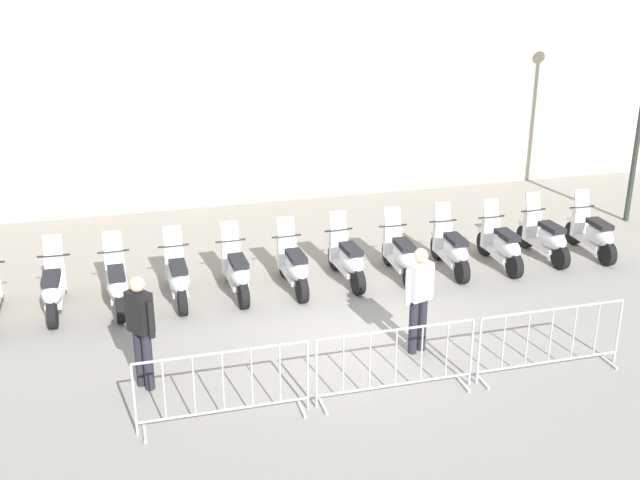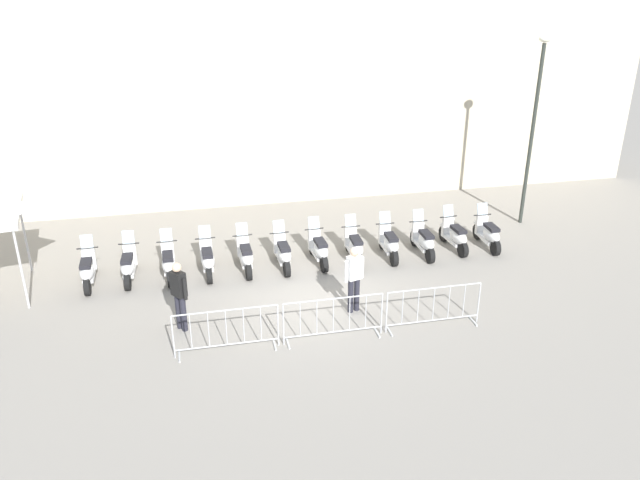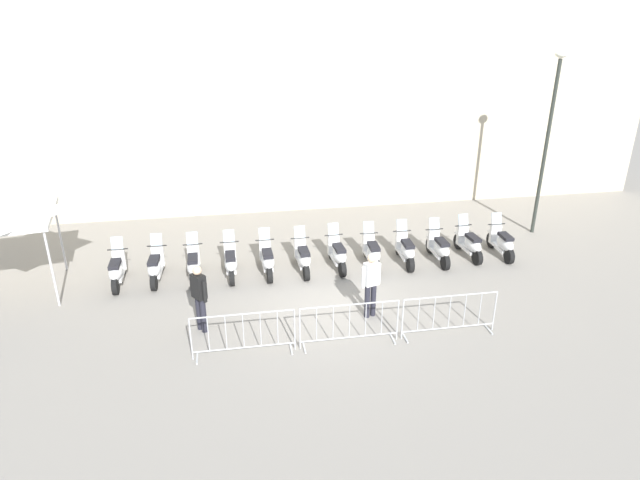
% 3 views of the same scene
% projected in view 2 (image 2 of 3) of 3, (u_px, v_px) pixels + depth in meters
% --- Properties ---
extents(ground_plane, '(120.00, 120.00, 0.00)m').
position_uv_depth(ground_plane, '(316.00, 299.00, 16.26)').
color(ground_plane, gray).
extents(building_facade, '(28.04, 6.63, 12.44)m').
position_uv_depth(building_facade, '(263.00, 19.00, 21.37)').
color(building_facade, beige).
rests_on(building_facade, ground).
extents(motorcycle_0, '(0.61, 1.72, 1.24)m').
position_uv_depth(motorcycle_0, '(88.00, 270.00, 16.78)').
color(motorcycle_0, black).
rests_on(motorcycle_0, ground).
extents(motorcycle_1, '(0.68, 1.71, 1.24)m').
position_uv_depth(motorcycle_1, '(129.00, 266.00, 17.05)').
color(motorcycle_1, black).
rests_on(motorcycle_1, ground).
extents(motorcycle_2, '(0.60, 1.72, 1.24)m').
position_uv_depth(motorcycle_2, '(169.00, 263.00, 17.19)').
color(motorcycle_2, black).
rests_on(motorcycle_2, ground).
extents(motorcycle_3, '(0.62, 1.72, 1.24)m').
position_uv_depth(motorcycle_3, '(207.00, 260.00, 17.39)').
color(motorcycle_3, black).
rests_on(motorcycle_3, ground).
extents(motorcycle_4, '(0.60, 1.72, 1.24)m').
position_uv_depth(motorcycle_4, '(246.00, 256.00, 17.58)').
color(motorcycle_4, black).
rests_on(motorcycle_4, ground).
extents(motorcycle_5, '(0.60, 1.72, 1.24)m').
position_uv_depth(motorcycle_5, '(283.00, 254.00, 17.76)').
color(motorcycle_5, black).
rests_on(motorcycle_5, ground).
extents(motorcycle_6, '(0.57, 1.73, 1.24)m').
position_uv_depth(motorcycle_6, '(319.00, 249.00, 18.02)').
color(motorcycle_6, black).
rests_on(motorcycle_6, ground).
extents(motorcycle_7, '(0.66, 1.72, 1.24)m').
position_uv_depth(motorcycle_7, '(355.00, 247.00, 18.18)').
color(motorcycle_7, black).
rests_on(motorcycle_7, ground).
extents(motorcycle_8, '(0.67, 1.72, 1.24)m').
position_uv_depth(motorcycle_8, '(389.00, 244.00, 18.39)').
color(motorcycle_8, black).
rests_on(motorcycle_8, ground).
extents(motorcycle_9, '(0.63, 1.72, 1.24)m').
position_uv_depth(motorcycle_9, '(424.00, 241.00, 18.56)').
color(motorcycle_9, black).
rests_on(motorcycle_9, ground).
extents(motorcycle_10, '(0.57, 1.73, 1.24)m').
position_uv_depth(motorcycle_10, '(455.00, 236.00, 18.91)').
color(motorcycle_10, black).
rests_on(motorcycle_10, ground).
extents(motorcycle_11, '(0.65, 1.72, 1.24)m').
position_uv_depth(motorcycle_11, '(488.00, 234.00, 19.05)').
color(motorcycle_11, black).
rests_on(motorcycle_11, ground).
extents(barrier_segment_0, '(2.31, 0.76, 1.07)m').
position_uv_depth(barrier_segment_0, '(226.00, 331.00, 13.87)').
color(barrier_segment_0, '#B2B5B7').
rests_on(barrier_segment_0, ground).
extents(barrier_segment_1, '(2.31, 0.76, 1.07)m').
position_uv_depth(barrier_segment_1, '(333.00, 319.00, 14.34)').
color(barrier_segment_1, '#B2B5B7').
rests_on(barrier_segment_1, ground).
extents(barrier_segment_2, '(2.31, 0.76, 1.07)m').
position_uv_depth(barrier_segment_2, '(433.00, 307.00, 14.82)').
color(barrier_segment_2, '#B2B5B7').
rests_on(barrier_segment_2, ground).
extents(street_lamp, '(0.36, 0.36, 5.99)m').
position_uv_depth(street_lamp, '(535.00, 115.00, 19.68)').
color(street_lamp, '#2D332D').
rests_on(street_lamp, ground).
extents(officer_near_row_end, '(0.54, 0.28, 1.73)m').
position_uv_depth(officer_near_row_end, '(354.00, 276.00, 15.34)').
color(officer_near_row_end, '#23232D').
rests_on(officer_near_row_end, ground).
extents(officer_mid_plaza, '(0.37, 0.49, 1.73)m').
position_uv_depth(officer_mid_plaza, '(179.00, 292.00, 14.56)').
color(officer_mid_plaza, '#23232D').
rests_on(officer_mid_plaza, ground).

